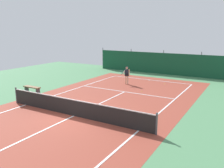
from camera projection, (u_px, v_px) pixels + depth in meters
ground_plane at (74, 116)px, 13.74m from camera, size 36.00×36.00×0.00m
court_surface at (74, 116)px, 13.74m from camera, size 11.02×26.60×0.01m
tennis_net at (74, 108)px, 13.63m from camera, size 10.12×0.10×1.10m
back_fence at (164, 68)px, 27.26m from camera, size 16.30×0.98×2.70m
tennis_player at (127, 74)px, 21.66m from camera, size 0.71×0.76×1.64m
tennis_ball_near_player at (165, 84)px, 21.79m from camera, size 0.07×0.07×0.07m
tennis_ball_midcourt at (142, 92)px, 19.09m from camera, size 0.07×0.07×0.07m
courtside_bench at (32, 88)px, 18.86m from camera, size 1.60×0.40×0.49m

